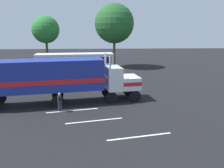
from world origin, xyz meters
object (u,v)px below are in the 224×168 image
person_bystander (60,101)px  tree_left (114,24)px  parked_bus (75,63)px  semi_truck (58,77)px  tree_center (46,30)px

person_bystander → tree_left: bearing=75.1°
person_bystander → parked_bus: parked_bus is taller
tree_left → person_bystander: bearing=-104.9°
semi_truck → parked_bus: (0.32, 12.37, -0.46)m
semi_truck → parked_bus: 12.38m
person_bystander → parked_bus: 14.60m
tree_center → parked_bus: bearing=-58.7°
person_bystander → tree_left: 24.81m
parked_bus → person_bystander: bearing=-89.5°
person_bystander → parked_bus: (-0.14, 14.55, 1.17)m
person_bystander → tree_center: tree_center is taller
parked_bus → tree_center: bearing=121.3°
tree_center → person_bystander: bearing=-75.7°
semi_truck → tree_left: tree_left is taller
tree_center → tree_left: bearing=-7.8°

